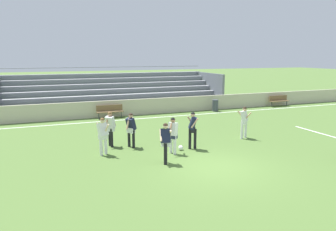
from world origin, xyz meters
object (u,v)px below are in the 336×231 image
(bench_near_bin, at_px, (110,110))
(trash_bin, at_px, (215,106))
(player_dark_challenging, at_px, (131,127))
(player_white_trailing_run, at_px, (110,126))
(bleacher_stand, at_px, (116,91))
(bench_near_wall_gap, at_px, (279,100))
(soccer_ball, at_px, (181,148))
(player_white_wide_left, at_px, (103,133))
(player_white_dropping_back, at_px, (244,120))
(player_dark_wide_right, at_px, (166,140))
(player_dark_overlapping, at_px, (193,127))
(player_white_on_ball, at_px, (173,132))

(bench_near_bin, distance_m, trash_bin, 8.08)
(player_dark_challenging, height_order, player_white_trailing_run, player_white_trailing_run)
(bleacher_stand, xyz_separation_m, bench_near_bin, (-1.28, -4.12, -0.87))
(bleacher_stand, distance_m, trash_bin, 8.12)
(bench_near_bin, bearing_deg, bleacher_stand, 72.70)
(bench_near_bin, xyz_separation_m, player_white_trailing_run, (-1.27, -6.86, 0.45))
(bench_near_wall_gap, bearing_deg, soccer_ball, -145.96)
(player_white_wide_left, distance_m, soccer_ball, 3.54)
(player_white_wide_left, relative_size, soccer_ball, 7.43)
(bench_near_wall_gap, relative_size, player_white_dropping_back, 1.09)
(bench_near_wall_gap, bearing_deg, trash_bin, -177.83)
(player_dark_wide_right, height_order, soccer_ball, player_dark_wide_right)
(player_white_trailing_run, bearing_deg, bench_near_bin, 79.54)
(soccer_ball, bearing_deg, player_white_trailing_run, 148.22)
(bench_near_bin, height_order, player_dark_challenging, player_dark_challenging)
(trash_bin, bearing_deg, player_white_dropping_back, -108.97)
(player_dark_overlapping, height_order, player_white_wide_left, player_dark_overlapping)
(player_white_wide_left, distance_m, player_white_trailing_run, 1.30)
(player_dark_wide_right, bearing_deg, player_dark_overlapping, 37.65)
(player_white_dropping_back, bearing_deg, player_white_trailing_run, 171.68)
(player_white_wide_left, bearing_deg, player_dark_wide_right, -43.78)
(trash_bin, xyz_separation_m, player_white_wide_left, (-9.89, -7.80, 0.52))
(bench_near_bin, bearing_deg, player_white_dropping_back, -55.16)
(bleacher_stand, distance_m, player_dark_overlapping, 12.77)
(bench_near_bin, distance_m, player_white_wide_left, 8.25)
(trash_bin, relative_size, player_white_on_ball, 0.55)
(player_white_on_ball, bearing_deg, player_white_dropping_back, 14.21)
(player_white_dropping_back, bearing_deg, player_dark_overlapping, -166.75)
(bench_near_wall_gap, distance_m, player_dark_overlapping, 14.92)
(player_dark_challenging, bearing_deg, bleacher_stand, 81.65)
(bench_near_bin, xyz_separation_m, player_dark_overlapping, (2.15, -8.62, 0.48))
(bench_near_bin, relative_size, trash_bin, 2.01)
(bench_near_bin, distance_m, player_dark_overlapping, 8.90)
(bleacher_stand, bearing_deg, player_white_trailing_run, -103.07)
(trash_bin, bearing_deg, bench_near_wall_gap, 2.17)
(player_white_wide_left, relative_size, player_white_trailing_run, 0.98)
(bleacher_stand, height_order, player_dark_wide_right, bleacher_stand)
(player_dark_overlapping, bearing_deg, trash_bin, 54.78)
(player_white_wide_left, distance_m, player_white_dropping_back, 7.28)
(player_white_dropping_back, xyz_separation_m, player_dark_wide_right, (-5.17, -2.22, -0.01))
(player_white_dropping_back, height_order, player_dark_wide_right, player_white_dropping_back)
(bench_near_wall_gap, relative_size, player_dark_wide_right, 1.09)
(player_white_on_ball, distance_m, soccer_ball, 1.06)
(bleacher_stand, height_order, player_white_dropping_back, bleacher_stand)
(player_dark_challenging, distance_m, soccer_ball, 2.49)
(bleacher_stand, height_order, player_white_on_ball, bleacher_stand)
(player_dark_wide_right, height_order, player_white_trailing_run, player_white_trailing_run)
(bench_near_wall_gap, xyz_separation_m, player_white_on_ball, (-13.28, -8.96, 0.41))
(trash_bin, bearing_deg, player_white_trailing_run, -144.66)
(player_dark_overlapping, height_order, player_white_trailing_run, player_dark_overlapping)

